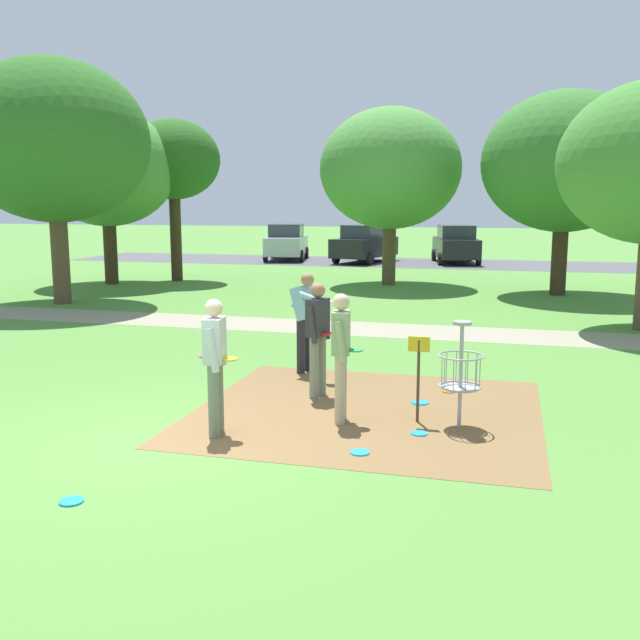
# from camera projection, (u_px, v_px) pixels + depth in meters

# --- Properties ---
(ground_plane) EXTENTS (160.00, 160.00, 0.00)m
(ground_plane) POSITION_uv_depth(u_px,v_px,m) (155.00, 445.00, 8.38)
(ground_plane) COLOR #518438
(dirt_tee_pad) EXTENTS (4.69, 4.45, 0.01)m
(dirt_tee_pad) POSITION_uv_depth(u_px,v_px,m) (367.00, 411.00, 9.77)
(dirt_tee_pad) COLOR brown
(dirt_tee_pad) RESTS_ON ground
(disc_golf_basket) EXTENTS (0.98, 0.58, 1.39)m
(disc_golf_basket) POSITION_uv_depth(u_px,v_px,m) (456.00, 370.00, 8.96)
(disc_golf_basket) COLOR #9E9EA3
(disc_golf_basket) RESTS_ON ground
(player_foreground_watching) EXTENTS (0.42, 0.49, 1.71)m
(player_foreground_watching) POSITION_uv_depth(u_px,v_px,m) (341.00, 350.00, 9.16)
(player_foreground_watching) COLOR tan
(player_foreground_watching) RESTS_ON ground
(player_throwing) EXTENTS (0.93, 0.83, 1.71)m
(player_throwing) POSITION_uv_depth(u_px,v_px,m) (305.00, 315.00, 11.87)
(player_throwing) COLOR #232328
(player_throwing) RESTS_ON ground
(player_waiting_left) EXTENTS (0.43, 0.49, 1.71)m
(player_waiting_left) POSITION_uv_depth(u_px,v_px,m) (215.00, 359.00, 8.63)
(player_waiting_left) COLOR slate
(player_waiting_left) RESTS_ON ground
(player_waiting_right) EXTENTS (0.44, 0.49, 1.71)m
(player_waiting_right) POSITION_uv_depth(u_px,v_px,m) (318.00, 333.00, 10.37)
(player_waiting_right) COLOR slate
(player_waiting_right) RESTS_ON ground
(frisbee_near_basket) EXTENTS (0.25, 0.25, 0.02)m
(frisbee_near_basket) POSITION_uv_depth(u_px,v_px,m) (420.00, 403.00, 10.15)
(frisbee_near_basket) COLOR #1E93DB
(frisbee_near_basket) RESTS_ON ground
(frisbee_by_tee) EXTENTS (0.25, 0.25, 0.02)m
(frisbee_by_tee) POSITION_uv_depth(u_px,v_px,m) (205.00, 356.00, 13.23)
(frisbee_by_tee) COLOR #E53D99
(frisbee_by_tee) RESTS_ON ground
(frisbee_mid_grass) EXTENTS (0.21, 0.21, 0.02)m
(frisbee_mid_grass) POSITION_uv_depth(u_px,v_px,m) (419.00, 433.00, 8.79)
(frisbee_mid_grass) COLOR #1E93DB
(frisbee_mid_grass) RESTS_ON ground
(frisbee_far_left) EXTENTS (0.23, 0.23, 0.02)m
(frisbee_far_left) POSITION_uv_depth(u_px,v_px,m) (71.00, 501.00, 6.79)
(frisbee_far_left) COLOR #1E93DB
(frisbee_far_left) RESTS_ON ground
(frisbee_far_right) EXTENTS (0.23, 0.23, 0.02)m
(frisbee_far_right) POSITION_uv_depth(u_px,v_px,m) (360.00, 453.00, 8.11)
(frisbee_far_right) COLOR #1E93DB
(frisbee_far_right) RESTS_ON ground
(frisbee_scattered_a) EXTENTS (0.21, 0.21, 0.02)m
(frisbee_scattered_a) POSITION_uv_depth(u_px,v_px,m) (449.00, 391.00, 10.76)
(frisbee_scattered_a) COLOR orange
(frisbee_scattered_a) RESTS_ON ground
(tree_near_right) EXTENTS (5.07, 5.07, 6.28)m
(tree_near_right) POSITION_uv_depth(u_px,v_px,m) (564.00, 162.00, 21.62)
(tree_near_right) COLOR #422D1E
(tree_near_right) RESTS_ON ground
(tree_mid_left) EXTENTS (5.33, 5.33, 6.85)m
(tree_mid_left) POSITION_uv_depth(u_px,v_px,m) (53.00, 142.00, 19.61)
(tree_mid_left) COLOR brown
(tree_mid_left) RESTS_ON ground
(tree_mid_center) EXTENTS (4.93, 4.93, 6.16)m
(tree_mid_center) POSITION_uv_depth(u_px,v_px,m) (390.00, 169.00, 24.45)
(tree_mid_center) COLOR brown
(tree_mid_center) RESTS_ON ground
(tree_mid_right) EXTENTS (3.41, 3.41, 5.91)m
(tree_mid_right) POSITION_uv_depth(u_px,v_px,m) (173.00, 161.00, 25.66)
(tree_mid_right) COLOR #422D1E
(tree_mid_right) RESTS_ON ground
(tree_far_center) EXTENTS (4.82, 4.82, 6.16)m
(tree_far_center) POSITION_uv_depth(u_px,v_px,m) (107.00, 168.00, 24.71)
(tree_far_center) COLOR #422D1E
(tree_far_center) RESTS_ON ground
(parking_lot_strip) EXTENTS (36.00, 6.00, 0.01)m
(parking_lot_strip) POSITION_uv_depth(u_px,v_px,m) (424.00, 263.00, 34.19)
(parking_lot_strip) COLOR #4C4C51
(parking_lot_strip) RESTS_ON ground
(parked_car_leftmost) EXTENTS (2.55, 4.46, 1.84)m
(parked_car_leftmost) POSITION_uv_depth(u_px,v_px,m) (286.00, 242.00, 35.97)
(parked_car_leftmost) COLOR #B2B7BC
(parked_car_leftmost) RESTS_ON ground
(parked_car_center_left) EXTENTS (2.77, 4.51, 1.84)m
(parked_car_center_left) POSITION_uv_depth(u_px,v_px,m) (365.00, 244.00, 34.46)
(parked_car_center_left) COLOR black
(parked_car_center_left) RESTS_ON ground
(parked_car_center_right) EXTENTS (2.65, 4.49, 1.84)m
(parked_car_center_right) POSITION_uv_depth(u_px,v_px,m) (456.00, 244.00, 34.11)
(parked_car_center_right) COLOR black
(parked_car_center_right) RESTS_ON ground
(gravel_path) EXTENTS (40.00, 1.87, 0.00)m
(gravel_path) POSITION_uv_depth(u_px,v_px,m) (330.00, 327.00, 16.40)
(gravel_path) COLOR gray
(gravel_path) RESTS_ON ground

